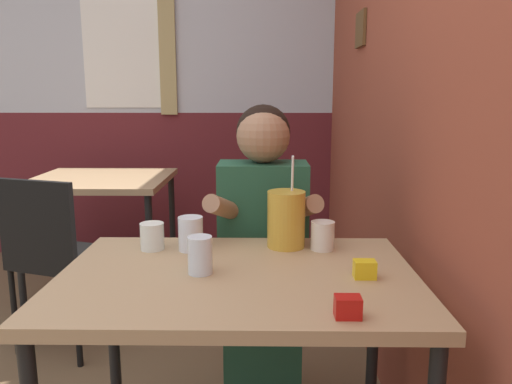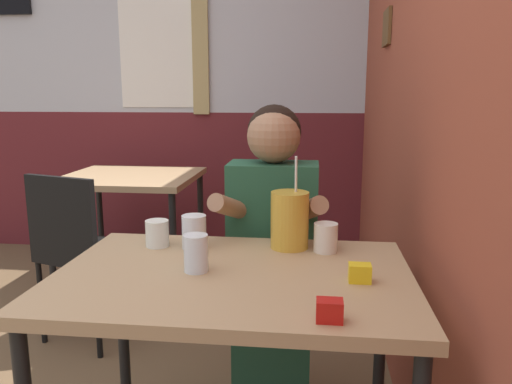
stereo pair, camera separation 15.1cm
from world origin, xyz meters
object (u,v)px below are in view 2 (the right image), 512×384
background_table (130,187)px  chair_near_window (80,244)px  cocktail_pitcher (290,220)px  person_seated (273,252)px  main_table (233,296)px

background_table → chair_near_window: chair_near_window is taller
cocktail_pitcher → person_seated: bearing=105.8°
chair_near_window → cocktail_pitcher: 1.29m
background_table → cocktail_pitcher: (1.07, -1.39, 0.17)m
chair_near_window → main_table: bearing=-27.4°
person_seated → cocktail_pitcher: bearing=-74.2°
background_table → cocktail_pitcher: bearing=-52.3°
background_table → chair_near_window: (0.01, -0.73, -0.15)m
person_seated → background_table: bearing=131.7°
main_table → person_seated: 0.53m
chair_near_window → person_seated: (0.99, -0.39, 0.12)m
main_table → chair_near_window: 1.30m
main_table → chair_near_window: (-0.91, 0.91, -0.16)m
chair_near_window → person_seated: 1.07m
background_table → person_seated: size_ratio=0.68×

